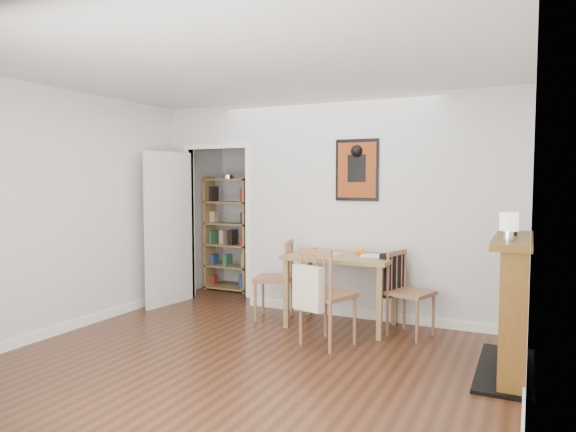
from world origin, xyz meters
The scene contains 15 objects.
ground centered at (0.00, 0.00, 0.00)m, with size 5.20×5.20×0.00m, color #4D2B19.
room_shell centered at (0.10, 1.34, 1.30)m, with size 5.20×5.20×5.20m.
dining_table centered at (0.36, 0.93, 0.71)m, with size 1.18×0.75×0.80m.
chair_left centered at (-0.47, 0.90, 0.47)m, with size 0.57×0.57×0.93m.
chair_right centered at (1.12, 0.91, 0.46)m, with size 0.60×0.56×0.89m.
chair_front centered at (0.45, 0.25, 0.50)m, with size 0.62×0.66×0.98m.
bookshelf centered at (-1.80, 2.03, 0.83)m, with size 0.71×0.28×1.68m.
fireplace centered at (2.16, 0.25, 0.62)m, with size 0.45×1.25×1.16m.
red_glass centered at (0.09, 0.79, 0.85)m, with size 0.07×0.07×0.09m, color maroon.
orange_fruit centered at (0.54, 1.04, 0.85)m, with size 0.09×0.09×0.09m, color orange.
placemat centered at (0.14, 0.98, 0.81)m, with size 0.37×0.28×0.00m, color beige.
notebook centered at (0.71, 0.97, 0.81)m, with size 0.27×0.20×0.01m, color white.
mantel_lamp centered at (2.10, -0.11, 1.30)m, with size 0.14×0.14×0.22m.
ceramic_jar_a centered at (2.09, 0.37, 1.23)m, with size 0.11×0.11×0.13m, color black.
ceramic_jar_b centered at (2.07, 0.53, 1.21)m, with size 0.07×0.07×0.09m, color black.
Camera 1 is at (2.25, -4.42, 1.63)m, focal length 32.00 mm.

